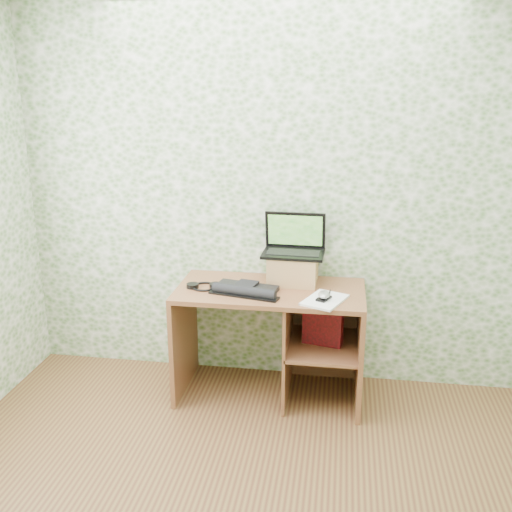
% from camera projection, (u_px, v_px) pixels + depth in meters
% --- Properties ---
extents(wall_back, '(3.50, 0.00, 3.50)m').
position_uv_depth(wall_back, '(277.00, 195.00, 3.77)').
color(wall_back, silver).
rests_on(wall_back, ground).
extents(desk, '(1.20, 0.60, 0.75)m').
position_uv_depth(desk, '(282.00, 326.00, 3.74)').
color(desk, brown).
rests_on(desk, floor).
extents(riser, '(0.32, 0.27, 0.19)m').
position_uv_depth(riser, '(293.00, 269.00, 3.73)').
color(riser, '#A66F4A').
rests_on(riser, desk).
extents(laptop, '(0.40, 0.29, 0.27)m').
position_uv_depth(laptop, '(294.00, 244.00, 3.73)').
color(laptop, black).
rests_on(laptop, riser).
extents(keyboard, '(0.45, 0.31, 0.06)m').
position_uv_depth(keyboard, '(245.00, 289.00, 3.57)').
color(keyboard, black).
rests_on(keyboard, desk).
extents(headphones, '(0.22, 0.19, 0.03)m').
position_uv_depth(headphones, '(204.00, 286.00, 3.66)').
color(headphones, black).
rests_on(headphones, desk).
extents(notepad, '(0.30, 0.35, 0.01)m').
position_uv_depth(notepad, '(325.00, 300.00, 3.44)').
color(notepad, white).
rests_on(notepad, desk).
extents(mouse, '(0.11, 0.13, 0.04)m').
position_uv_depth(mouse, '(324.00, 296.00, 3.42)').
color(mouse, '#B2B2B4').
rests_on(mouse, notepad).
extents(pen, '(0.01, 0.13, 0.01)m').
position_uv_depth(pen, '(329.00, 294.00, 3.51)').
color(pen, black).
rests_on(pen, notepad).
extents(red_box, '(0.27, 0.13, 0.30)m').
position_uv_depth(red_box, '(323.00, 322.00, 3.65)').
color(red_box, maroon).
rests_on(red_box, desk).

